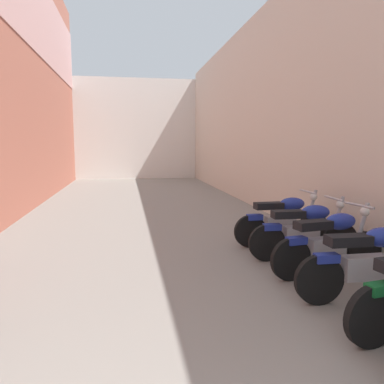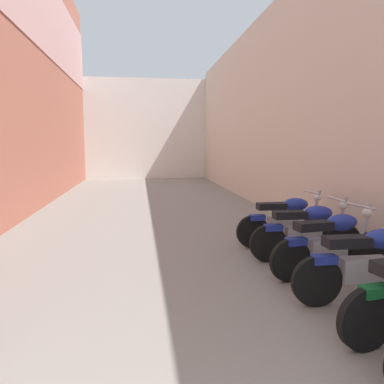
{
  "view_description": "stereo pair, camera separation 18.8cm",
  "coord_description": "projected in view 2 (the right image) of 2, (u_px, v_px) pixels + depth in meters",
  "views": [
    {
      "loc": [
        -0.54,
        -0.08,
        1.88
      ],
      "look_at": [
        0.41,
        5.41,
        1.17
      ],
      "focal_mm": 35.3,
      "sensor_mm": 36.0,
      "label": 1
    },
    {
      "loc": [
        -0.36,
        -0.11,
        1.88
      ],
      "look_at": [
        0.41,
        5.41,
        1.17
      ],
      "focal_mm": 35.3,
      "sensor_mm": 36.0,
      "label": 2
    }
  ],
  "objects": [
    {
      "name": "building_left",
      "position": [
        15.0,
        50.0,
        9.45
      ],
      "size": [
        0.45,
        20.56,
        8.35
      ],
      "color": "#B76651",
      "rests_on": "ground"
    },
    {
      "name": "motorcycle_sixth",
      "position": [
        307.0,
        230.0,
        6.06
      ],
      "size": [
        1.85,
        0.58,
        1.04
      ],
      "color": "black",
      "rests_on": "ground"
    },
    {
      "name": "motorcycle_seventh",
      "position": [
        286.0,
        220.0,
        6.91
      ],
      "size": [
        1.85,
        0.58,
        1.04
      ],
      "color": "black",
      "rests_on": "ground"
    },
    {
      "name": "motorcycle_fifth",
      "position": [
        331.0,
        243.0,
        5.3
      ],
      "size": [
        1.84,
        0.58,
        1.04
      ],
      "color": "black",
      "rests_on": "ground"
    },
    {
      "name": "motorcycle_fourth",
      "position": [
        369.0,
        262.0,
        4.42
      ],
      "size": [
        1.85,
        0.58,
        1.04
      ],
      "color": "black",
      "rests_on": "ground"
    },
    {
      "name": "building_far_end",
      "position": [
        145.0,
        130.0,
        21.24
      ],
      "size": [
        9.45,
        2.0,
        5.35
      ],
      "primitive_type": "cube",
      "color": "silver",
      "rests_on": "ground"
    },
    {
      "name": "building_right",
      "position": [
        274.0,
        110.0,
        10.6
      ],
      "size": [
        0.45,
        20.56,
        5.64
      ],
      "color": "beige",
      "rests_on": "ground"
    },
    {
      "name": "ground_plane",
      "position": [
        157.0,
        228.0,
        8.53
      ],
      "size": [
        36.56,
        36.56,
        0.0
      ],
      "primitive_type": "plane",
      "color": "gray"
    }
  ]
}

